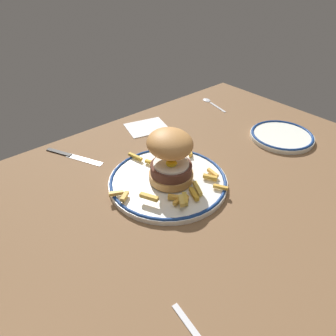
{
  "coord_description": "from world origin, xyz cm",
  "views": [
    {
      "loc": [
        -36.05,
        -41.95,
        47.28
      ],
      "look_at": [
        3.31,
        3.79,
        4.6
      ],
      "focal_mm": 34.06,
      "sensor_mm": 36.0,
      "label": 1
    }
  ],
  "objects_px": {
    "burger": "(170,155)",
    "napkin": "(147,127)",
    "side_plate": "(282,136)",
    "knife": "(69,155)",
    "dinner_plate": "(168,181)",
    "spoon": "(209,101)"
  },
  "relations": [
    {
      "from": "side_plate",
      "to": "napkin",
      "type": "bearing_deg",
      "value": 129.77
    },
    {
      "from": "knife",
      "to": "spoon",
      "type": "relative_size",
      "value": 1.27
    },
    {
      "from": "side_plate",
      "to": "spoon",
      "type": "bearing_deg",
      "value": 84.43
    },
    {
      "from": "dinner_plate",
      "to": "spoon",
      "type": "height_order",
      "value": "dinner_plate"
    },
    {
      "from": "dinner_plate",
      "to": "knife",
      "type": "distance_m",
      "value": 0.3
    },
    {
      "from": "burger",
      "to": "napkin",
      "type": "distance_m",
      "value": 0.3
    },
    {
      "from": "dinner_plate",
      "to": "napkin",
      "type": "bearing_deg",
      "value": 62.44
    },
    {
      "from": "dinner_plate",
      "to": "knife",
      "type": "bearing_deg",
      "value": 114.64
    },
    {
      "from": "burger",
      "to": "spoon",
      "type": "xyz_separation_m",
      "value": [
        0.42,
        0.27,
        -0.07
      ]
    },
    {
      "from": "napkin",
      "to": "knife",
      "type": "bearing_deg",
      "value": 178.02
    },
    {
      "from": "burger",
      "to": "spoon",
      "type": "relative_size",
      "value": 0.92
    },
    {
      "from": "knife",
      "to": "napkin",
      "type": "height_order",
      "value": "knife"
    },
    {
      "from": "burger",
      "to": "side_plate",
      "type": "xyz_separation_m",
      "value": [
        0.39,
        -0.06,
        -0.07
      ]
    },
    {
      "from": "burger",
      "to": "napkin",
      "type": "bearing_deg",
      "value": 63.82
    },
    {
      "from": "side_plate",
      "to": "knife",
      "type": "distance_m",
      "value": 0.61
    },
    {
      "from": "spoon",
      "to": "napkin",
      "type": "bearing_deg",
      "value": -178.21
    },
    {
      "from": "burger",
      "to": "spoon",
      "type": "bearing_deg",
      "value": 32.52
    },
    {
      "from": "burger",
      "to": "side_plate",
      "type": "bearing_deg",
      "value": -8.1
    },
    {
      "from": "side_plate",
      "to": "napkin",
      "type": "xyz_separation_m",
      "value": [
        -0.26,
        0.31,
        -0.01
      ]
    },
    {
      "from": "side_plate",
      "to": "knife",
      "type": "xyz_separation_m",
      "value": [
        -0.52,
        0.32,
        -0.01
      ]
    },
    {
      "from": "side_plate",
      "to": "knife",
      "type": "relative_size",
      "value": 1.08
    },
    {
      "from": "burger",
      "to": "knife",
      "type": "bearing_deg",
      "value": 116.2
    }
  ]
}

